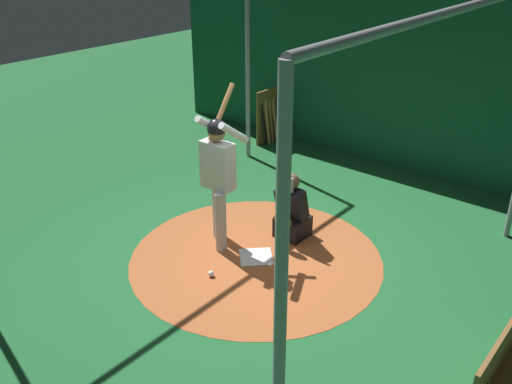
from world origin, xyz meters
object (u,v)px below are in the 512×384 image
(home_plate, at_px, (256,257))
(catcher, at_px, (291,213))
(batter, at_px, (218,170))
(baseball_1, at_px, (279,295))
(baseball_0, at_px, (211,274))
(bat_rack, at_px, (277,114))

(home_plate, xyz_separation_m, catcher, (-0.72, 0.04, 0.37))
(batter, distance_m, catcher, 1.20)
(catcher, bearing_deg, baseball_1, 30.40)
(home_plate, distance_m, baseball_1, 0.90)
(home_plate, relative_size, baseball_0, 5.68)
(batter, relative_size, baseball_1, 28.47)
(bat_rack, bearing_deg, baseball_0, 28.18)
(home_plate, bearing_deg, batter, -89.36)
(home_plate, relative_size, catcher, 0.44)
(bat_rack, distance_m, baseball_1, 5.39)
(home_plate, relative_size, bat_rack, 0.36)
(home_plate, height_order, catcher, catcher)
(baseball_0, bearing_deg, batter, -145.63)
(batter, distance_m, baseball_1, 1.78)
(home_plate, bearing_deg, baseball_1, 56.28)
(batter, relative_size, bat_rack, 1.79)
(batter, relative_size, catcher, 2.19)
(catcher, bearing_deg, home_plate, -2.81)
(bat_rack, relative_size, baseball_1, 15.95)
(catcher, xyz_separation_m, baseball_1, (1.22, 0.71, -0.34))
(baseball_0, distance_m, baseball_1, 0.92)
(batter, height_order, catcher, batter)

